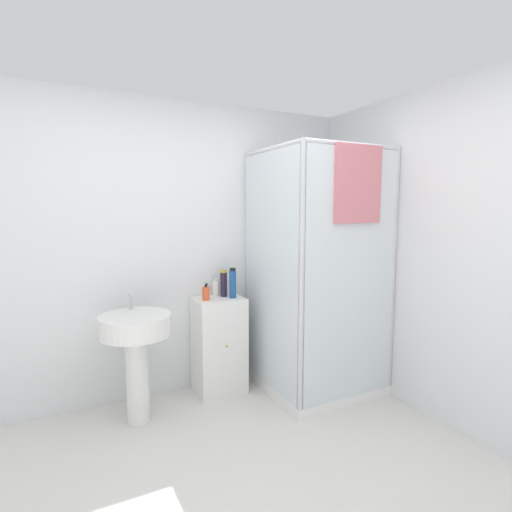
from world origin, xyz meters
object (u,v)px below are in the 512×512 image
Objects in this scene: sink at (136,342)px; soap_dispenser at (206,293)px; shampoo_bottle_tall_black at (224,283)px; shampoo_bottle_blue at (233,283)px; lotion_bottle_white at (216,288)px.

sink is 0.70m from soap_dispenser.
shampoo_bottle_blue is at bearing -63.07° from shampoo_bottle_tall_black.
shampoo_bottle_blue reaches higher than soap_dispenser.
sink is 0.90m from shampoo_bottle_tall_black.
sink is at bearing -163.41° from soap_dispenser.
shampoo_bottle_tall_black is 1.41× the size of lotion_bottle_white.
soap_dispenser reaches higher than sink.
shampoo_bottle_tall_black reaches higher than soap_dispenser.
sink is 0.86m from lotion_bottle_white.
sink is at bearing -169.67° from shampoo_bottle_blue.
soap_dispenser is 0.55× the size of shampoo_bottle_blue.
soap_dispenser is 0.21m from shampoo_bottle_tall_black.
shampoo_bottle_tall_black is (0.19, 0.06, 0.06)m from soap_dispenser.
shampoo_bottle_blue is at bearing -6.94° from soap_dispenser.
shampoo_bottle_tall_black is 0.90× the size of shampoo_bottle_blue.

